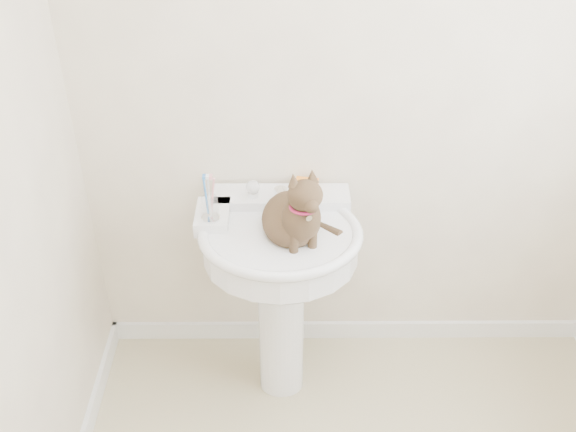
{
  "coord_description": "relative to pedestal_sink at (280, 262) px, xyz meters",
  "views": [
    {
      "loc": [
        -0.29,
        -1.21,
        2.29
      ],
      "look_at": [
        -0.28,
        0.79,
        0.91
      ],
      "focal_mm": 42.0,
      "sensor_mm": 36.0,
      "label": 1
    }
  ],
  "objects": [
    {
      "name": "pedestal_sink",
      "position": [
        0.0,
        0.0,
        0.0
      ],
      "size": [
        0.63,
        0.62,
        0.86
      ],
      "color": "white",
      "rests_on": "floor"
    },
    {
      "name": "toothbrush_cup",
      "position": [
        -0.25,
        0.03,
        0.23
      ],
      "size": [
        0.07,
        0.07,
        0.19
      ],
      "rotation": [
        0.0,
        0.0,
        -0.17
      ],
      "color": "silver",
      "rests_on": "pedestal_sink"
    },
    {
      "name": "faucet",
      "position": [
        0.0,
        0.15,
        0.23
      ],
      "size": [
        0.28,
        0.12,
        0.14
      ],
      "color": "silver",
      "rests_on": "pedestal_sink"
    },
    {
      "name": "soap_bar",
      "position": [
        0.11,
        0.24,
        0.2
      ],
      "size": [
        0.1,
        0.07,
        0.03
      ],
      "primitive_type": "cube",
      "rotation": [
        0.0,
        0.0,
        -0.22
      ],
      "color": "orange",
      "rests_on": "pedestal_sink"
    },
    {
      "name": "baseboard_back",
      "position": [
        0.31,
        0.28,
        -0.63
      ],
      "size": [
        2.2,
        0.02,
        0.09
      ],
      "primitive_type": "cube",
      "color": "white",
      "rests_on": "floor"
    },
    {
      "name": "cat",
      "position": [
        0.05,
        -0.04,
        0.24
      ],
      "size": [
        0.24,
        0.3,
        0.44
      ],
      "rotation": [
        0.0,
        0.0,
        0.39
      ],
      "color": "#4D3220",
      "rests_on": "pedestal_sink"
    },
    {
      "name": "wall_back",
      "position": [
        0.31,
        0.29,
        0.57
      ],
      "size": [
        2.2,
        0.0,
        2.5
      ],
      "primitive_type": null,
      "color": "#F1E2C5",
      "rests_on": "ground"
    }
  ]
}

